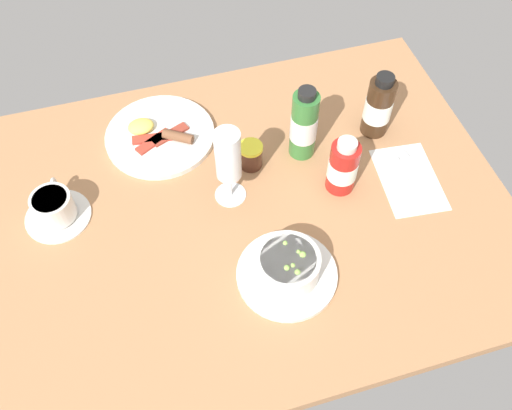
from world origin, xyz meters
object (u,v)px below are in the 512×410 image
Objects in this scene: coffee_cup at (54,208)px; sauce_bottle_brown at (378,107)px; porridge_bowl at (287,268)px; cutlery_setting at (408,177)px; wine_glass at (228,158)px; sauce_bottle_green at (304,125)px; breakfast_plate at (159,135)px; jam_jar at (251,155)px; sauce_bottle_red at (343,168)px.

sauce_bottle_brown is at bearing 3.43° from coffee_cup.
porridge_bowl is 44.32cm from sauce_bottle_brown.
wine_glass is (-38.66, 6.45, 11.93)cm from cutlery_setting.
porridge_bowl is 1.06× the size of sauce_bottle_green.
coffee_cup is 0.74× the size of sauce_bottle_green.
sauce_bottle_brown is at bearing -13.24° from breakfast_plate.
breakfast_plate is (-17.05, 42.42, -2.39)cm from porridge_bowl.
jam_jar is at bearing -175.95° from sauce_bottle_brown.
porridge_bowl is at bearing -154.87° from cutlery_setting.
wine_glass is at bearing 104.04° from porridge_bowl.
breakfast_plate is at bearing 156.76° from sauce_bottle_green.
cutlery_setting is at bearing -83.44° from sauce_bottle_brown.
sauce_bottle_green is (54.56, 2.80, 5.51)cm from coffee_cup.
cutlery_setting is 1.47× the size of coffee_cup.
breakfast_plate is at bearing 119.48° from wine_glass.
sauce_bottle_green reaches higher than sauce_bottle_red.
cutlery_setting is 1.05× the size of wine_glass.
cutlery_setting is 1.09× the size of sauce_bottle_green.
coffee_cup is 29.12cm from breakfast_plate.
cutlery_setting is at bearing -9.47° from wine_glass.
sauce_bottle_brown reaches higher than breakfast_plate.
coffee_cup is 54.91cm from sauce_bottle_green.
sauce_bottle_red is (23.38, -4.42, -5.81)cm from wine_glass.
wine_glass is 3.13× the size of jam_jar.
jam_jar reaches higher than cutlery_setting.
sauce_bottle_red is (59.31, -9.08, 3.32)cm from coffee_cup.
jam_jar is (1.04, 28.88, -0.21)cm from porridge_bowl.
coffee_cup reaches higher than jam_jar.
porridge_bowl is at bearing -92.07° from jam_jar.
wine_glass is 1.37× the size of sauce_bottle_red.
sauce_bottle_red is at bearing 44.54° from porridge_bowl.
coffee_cup is 0.98× the size of sauce_bottle_red.
sauce_bottle_brown is 0.65× the size of breakfast_plate.
wine_glass is at bearing -166.25° from sauce_bottle_brown.
cutlery_setting is (33.15, 15.55, -3.05)cm from porridge_bowl.
jam_jar is at bearing -177.22° from sauce_bottle_green.
wine_glass reaches higher than sauce_bottle_green.
coffee_cup is 2.25× the size of jam_jar.
coffee_cup reaches higher than breakfast_plate.
wine_glass is at bearing -60.52° from breakfast_plate.
sauce_bottle_red is 0.86× the size of sauce_bottle_brown.
breakfast_plate is at bearing 32.86° from coffee_cup.
sauce_bottle_green is 33.71cm from breakfast_plate.
cutlery_setting is at bearing -28.16° from breakfast_plate.
porridge_bowl is at bearing -135.46° from sauce_bottle_red.
jam_jar is (6.55, 6.88, -9.09)cm from wine_glass.
coffee_cup is at bearing 147.24° from porridge_bowl.
jam_jar is 0.33× the size of sauce_bottle_green.
sauce_bottle_brown is (13.50, 13.44, 1.03)cm from sauce_bottle_red.
jam_jar is 22.70cm from breakfast_plate.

